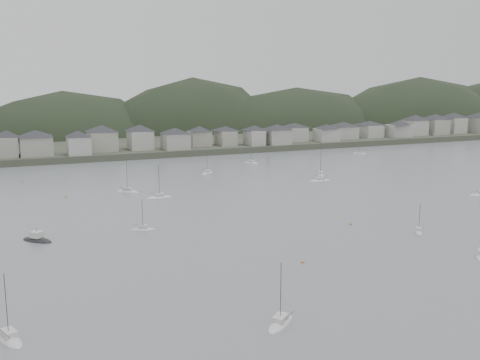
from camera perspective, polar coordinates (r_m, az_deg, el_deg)
name	(u,v)px	position (r m, az deg, el deg)	size (l,w,h in m)	color
ground	(398,279)	(108.24, 16.08, -9.83)	(900.00, 900.00, 0.00)	slate
far_shore_land	(111,132)	(380.24, -13.22, 4.90)	(900.00, 250.00, 3.00)	#383D2D
forested_ridge	(127,155)	(357.59, -11.65, 2.56)	(851.55, 103.94, 102.57)	black
waterfront_town	(247,133)	(287.24, 0.77, 4.88)	(451.48, 28.46, 12.92)	#99978C
sailboat_lead	(251,163)	(242.02, 1.18, 1.79)	(5.75, 7.65, 10.20)	silver
moored_fleet	(231,221)	(143.84, -0.95, -4.27)	(223.55, 174.95, 12.43)	silver
motor_launch_far	(37,240)	(135.27, -20.31, -5.85)	(7.68, 7.87, 3.93)	black
mooring_buoys	(259,198)	(171.36, 2.00, -1.87)	(146.28, 117.43, 0.70)	#CA7F43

